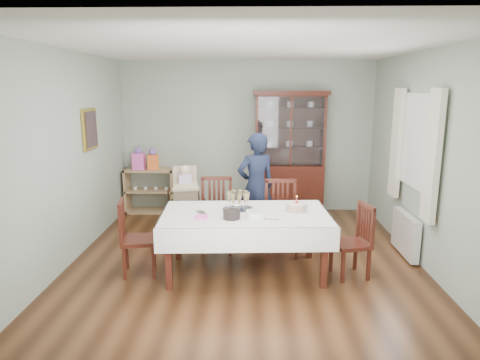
{
  "coord_description": "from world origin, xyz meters",
  "views": [
    {
      "loc": [
        0.06,
        -5.22,
        2.22
      ],
      "look_at": [
        -0.07,
        0.2,
        1.05
      ],
      "focal_mm": 32.0,
      "sensor_mm": 36.0,
      "label": 1
    }
  ],
  "objects_px": {
    "chair_far_right": "(281,233)",
    "champagne_tray": "(238,204)",
    "sideboard": "(150,190)",
    "high_chair": "(186,208)",
    "gift_bag_pink": "(139,160)",
    "chair_far_left": "(217,229)",
    "chair_end_right": "(351,255)",
    "chair_end_left": "(138,252)",
    "gift_bag_orange": "(153,160)",
    "dining_table": "(245,242)",
    "woman": "(256,187)",
    "china_cabinet": "(289,152)",
    "birthday_cake": "(297,208)"
  },
  "relations": [
    {
      "from": "chair_far_right",
      "to": "champagne_tray",
      "type": "distance_m",
      "value": 0.94
    },
    {
      "from": "sideboard",
      "to": "high_chair",
      "type": "distance_m",
      "value": 1.52
    },
    {
      "from": "gift_bag_pink",
      "to": "chair_far_right",
      "type": "bearing_deg",
      "value": -38.78
    },
    {
      "from": "chair_far_left",
      "to": "champagne_tray",
      "type": "height_order",
      "value": "chair_far_left"
    },
    {
      "from": "sideboard",
      "to": "chair_end_right",
      "type": "height_order",
      "value": "chair_end_right"
    },
    {
      "from": "chair_end_left",
      "to": "gift_bag_orange",
      "type": "distance_m",
      "value": 2.74
    },
    {
      "from": "chair_far_right",
      "to": "chair_end_left",
      "type": "distance_m",
      "value": 1.91
    },
    {
      "from": "dining_table",
      "to": "chair_end_left",
      "type": "height_order",
      "value": "chair_end_left"
    },
    {
      "from": "woman",
      "to": "china_cabinet",
      "type": "bearing_deg",
      "value": -136.6
    },
    {
      "from": "dining_table",
      "to": "chair_far_right",
      "type": "bearing_deg",
      "value": 52.33
    },
    {
      "from": "birthday_cake",
      "to": "dining_table",
      "type": "bearing_deg",
      "value": -175.16
    },
    {
      "from": "chair_far_left",
      "to": "gift_bag_orange",
      "type": "bearing_deg",
      "value": 121.42
    },
    {
      "from": "woman",
      "to": "birthday_cake",
      "type": "relative_size",
      "value": 5.43
    },
    {
      "from": "woman",
      "to": "chair_end_left",
      "type": "bearing_deg",
      "value": 19.46
    },
    {
      "from": "dining_table",
      "to": "champagne_tray",
      "type": "distance_m",
      "value": 0.47
    },
    {
      "from": "chair_far_right",
      "to": "gift_bag_pink",
      "type": "height_order",
      "value": "gift_bag_pink"
    },
    {
      "from": "high_chair",
      "to": "dining_table",
      "type": "bearing_deg",
      "value": -65.32
    },
    {
      "from": "china_cabinet",
      "to": "chair_end_left",
      "type": "relative_size",
      "value": 2.37
    },
    {
      "from": "chair_end_right",
      "to": "birthday_cake",
      "type": "xyz_separation_m",
      "value": [
        -0.65,
        0.13,
        0.55
      ]
    },
    {
      "from": "chair_end_right",
      "to": "champagne_tray",
      "type": "bearing_deg",
      "value": -111.46
    },
    {
      "from": "chair_far_left",
      "to": "gift_bag_pink",
      "type": "distance_m",
      "value": 2.48
    },
    {
      "from": "chair_far_left",
      "to": "chair_end_left",
      "type": "relative_size",
      "value": 1.1
    },
    {
      "from": "china_cabinet",
      "to": "chair_far_right",
      "type": "xyz_separation_m",
      "value": [
        -0.26,
        -1.94,
        -0.83
      ]
    },
    {
      "from": "chair_end_left",
      "to": "champagne_tray",
      "type": "distance_m",
      "value": 1.35
    },
    {
      "from": "chair_end_right",
      "to": "birthday_cake",
      "type": "distance_m",
      "value": 0.86
    },
    {
      "from": "sideboard",
      "to": "chair_end_left",
      "type": "bearing_deg",
      "value": -80.29
    },
    {
      "from": "china_cabinet",
      "to": "chair_far_left",
      "type": "xyz_separation_m",
      "value": [
        -1.15,
        -1.83,
        -0.82
      ]
    },
    {
      "from": "chair_far_right",
      "to": "champagne_tray",
      "type": "height_order",
      "value": "chair_far_right"
    },
    {
      "from": "chair_end_left",
      "to": "chair_end_right",
      "type": "relative_size",
      "value": 1.04
    },
    {
      "from": "sideboard",
      "to": "woman",
      "type": "bearing_deg",
      "value": -35.56
    },
    {
      "from": "woman",
      "to": "champagne_tray",
      "type": "bearing_deg",
      "value": 56.09
    },
    {
      "from": "woman",
      "to": "gift_bag_orange",
      "type": "xyz_separation_m",
      "value": [
        -1.82,
        1.34,
        0.17
      ]
    },
    {
      "from": "sideboard",
      "to": "birthday_cake",
      "type": "height_order",
      "value": "birthday_cake"
    },
    {
      "from": "chair_end_right",
      "to": "birthday_cake",
      "type": "bearing_deg",
      "value": -115.13
    },
    {
      "from": "high_chair",
      "to": "birthday_cake",
      "type": "relative_size",
      "value": 3.73
    },
    {
      "from": "chair_far_left",
      "to": "high_chair",
      "type": "bearing_deg",
      "value": 127.61
    },
    {
      "from": "chair_end_right",
      "to": "gift_bag_pink",
      "type": "distance_m",
      "value": 4.22
    },
    {
      "from": "chair_end_left",
      "to": "champagne_tray",
      "type": "xyz_separation_m",
      "value": [
        1.21,
        0.17,
        0.56
      ]
    },
    {
      "from": "chair_end_right",
      "to": "woman",
      "type": "relative_size",
      "value": 0.55
    },
    {
      "from": "sideboard",
      "to": "gift_bag_pink",
      "type": "bearing_deg",
      "value": -173.76
    },
    {
      "from": "woman",
      "to": "gift_bag_pink",
      "type": "bearing_deg",
      "value": -55.03
    },
    {
      "from": "woman",
      "to": "gift_bag_orange",
      "type": "relative_size",
      "value": 4.33
    },
    {
      "from": "high_chair",
      "to": "birthday_cake",
      "type": "height_order",
      "value": "high_chair"
    },
    {
      "from": "birthday_cake",
      "to": "gift_bag_pink",
      "type": "relative_size",
      "value": 0.75
    },
    {
      "from": "birthday_cake",
      "to": "china_cabinet",
      "type": "bearing_deg",
      "value": 87.12
    },
    {
      "from": "birthday_cake",
      "to": "chair_far_left",
      "type": "bearing_deg",
      "value": 146.45
    },
    {
      "from": "china_cabinet",
      "to": "woman",
      "type": "distance_m",
      "value": 1.5
    },
    {
      "from": "champagne_tray",
      "to": "gift_bag_orange",
      "type": "distance_m",
      "value": 2.93
    },
    {
      "from": "woman",
      "to": "gift_bag_orange",
      "type": "distance_m",
      "value": 2.27
    },
    {
      "from": "high_chair",
      "to": "sideboard",
      "type": "bearing_deg",
      "value": 113.36
    }
  ]
}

